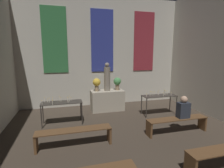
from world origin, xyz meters
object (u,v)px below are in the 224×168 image
at_px(pew_back_left, 74,134).
at_px(pew_back_right, 177,122).
at_px(statue, 107,78).
at_px(flower_vase_right, 117,82).
at_px(candle_rack_right, 159,98).
at_px(candle_rack_left, 62,105).
at_px(person_seated, 183,108).
at_px(flower_vase_left, 97,83).
at_px(altar, 107,100).

xyz_separation_m(pew_back_left, pew_back_right, (3.12, 0.00, 0.00)).
xyz_separation_m(statue, flower_vase_right, (0.46, -0.00, -0.22)).
height_order(candle_rack_right, pew_back_left, candle_rack_right).
bearing_deg(candle_rack_right, pew_back_left, -154.36).
height_order(candle_rack_left, person_seated, person_seated).
bearing_deg(statue, candle_rack_left, -149.56).
bearing_deg(candle_rack_right, person_seated, -94.42).
distance_m(flower_vase_left, person_seated, 3.56).
distance_m(altar, pew_back_right, 3.17).
bearing_deg(altar, flower_vase_left, 180.00).
distance_m(flower_vase_right, pew_back_right, 3.10).
bearing_deg(altar, candle_rack_left, -149.56).
xyz_separation_m(flower_vase_right, pew_back_right, (1.11, -2.76, -0.87)).
height_order(flower_vase_left, flower_vase_right, same).
distance_m(pew_back_left, pew_back_right, 3.12).
bearing_deg(pew_back_left, flower_vase_right, 53.84).
distance_m(pew_back_left, person_seated, 3.34).
relative_size(flower_vase_right, pew_back_right, 0.28).
xyz_separation_m(candle_rack_right, person_seated, (-0.13, -1.65, 0.08)).
bearing_deg(candle_rack_right, pew_back_right, -100.97).
xyz_separation_m(flower_vase_left, candle_rack_left, (-1.43, -1.11, -0.51)).
distance_m(statue, pew_back_left, 3.35).
bearing_deg(flower_vase_left, flower_vase_right, 0.00).
bearing_deg(pew_back_right, flower_vase_right, 111.82).
distance_m(flower_vase_right, candle_rack_left, 2.64).
bearing_deg(flower_vase_left, person_seated, -51.32).
xyz_separation_m(flower_vase_right, person_seated, (1.30, -2.76, -0.43)).
bearing_deg(candle_rack_left, pew_back_left, -78.84).
relative_size(candle_rack_right, pew_back_left, 0.70).
distance_m(statue, person_seated, 3.33).
xyz_separation_m(candle_rack_left, candle_rack_right, (3.77, 0.00, 0.00)).
bearing_deg(flower_vase_right, statue, 180.00).
bearing_deg(pew_back_right, candle_rack_right, 79.03).
distance_m(candle_rack_right, pew_back_left, 3.84).
relative_size(candle_rack_left, person_seated, 1.99).
xyz_separation_m(altar, candle_rack_right, (1.88, -1.11, 0.27)).
distance_m(altar, flower_vase_right, 0.90).
xyz_separation_m(candle_rack_left, person_seated, (3.64, -1.65, 0.08)).
height_order(candle_rack_left, pew_back_right, candle_rack_left).
height_order(altar, candle_rack_left, candle_rack_left).
xyz_separation_m(statue, person_seated, (1.75, -2.76, -0.65)).
relative_size(pew_back_left, pew_back_right, 1.00).
xyz_separation_m(altar, statue, (0.00, 0.00, 0.99)).
height_order(flower_vase_left, candle_rack_left, flower_vase_left).
xyz_separation_m(altar, person_seated, (1.75, -2.76, 0.35)).
relative_size(statue, pew_back_left, 0.61).
relative_size(statue, flower_vase_right, 2.18).
xyz_separation_m(altar, pew_back_right, (1.56, -2.76, -0.09)).
distance_m(flower_vase_right, pew_back_left, 3.53).
distance_m(candle_rack_left, pew_back_left, 1.72).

